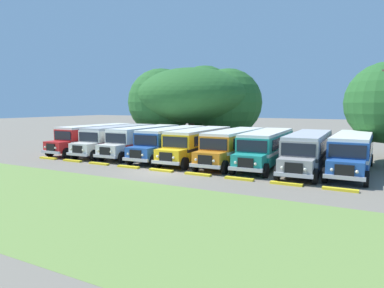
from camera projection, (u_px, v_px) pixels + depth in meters
The scene contains 21 objects.
ground_plane at pixel (158, 172), 26.10m from camera, with size 220.00×220.00×0.00m, color slate.
foreground_grass_strip at pixel (62, 200), 18.45m from camera, with size 80.00×11.31×0.01m, color olive.
parked_bus_slot_0 at pixel (96, 137), 37.49m from camera, with size 2.74×10.85×2.82m.
parked_bus_slot_1 at pixel (118, 138), 36.13m from camera, with size 3.01×10.88×2.82m.
parked_bus_slot_2 at pixel (144, 139), 34.90m from camera, with size 2.92×10.87×2.82m.
parked_bus_slot_3 at pixel (171, 141), 33.10m from camera, with size 3.05×10.89×2.82m.
parked_bus_slot_4 at pixel (198, 143), 31.69m from camera, with size 3.06×10.89×2.82m.
parked_bus_slot_5 at pixel (234, 145), 30.12m from camera, with size 2.91×10.87×2.82m.
parked_bus_slot_6 at pixel (266, 146), 28.91m from camera, with size 3.19×10.91×2.82m.
parked_bus_slot_7 at pixel (308, 150), 26.91m from camera, with size 3.07×10.89×2.82m.
parked_bus_slot_8 at pixel (352, 151), 26.10m from camera, with size 2.77×10.85×2.82m.
curb_wheelstop_0 at pixel (48, 158), 32.53m from camera, with size 2.00×0.36×0.15m, color yellow.
curb_wheelstop_1 at pixel (72, 161), 31.02m from camera, with size 2.00×0.36×0.15m, color yellow.
curb_wheelstop_2 at pixel (99, 164), 29.52m from camera, with size 2.00×0.36×0.15m, color yellow.
curb_wheelstop_3 at pixel (128, 167), 28.01m from camera, with size 2.00×0.36×0.15m, color yellow.
curb_wheelstop_4 at pixel (161, 170), 26.51m from camera, with size 2.00×0.36×0.15m, color yellow.
curb_wheelstop_5 at pixel (198, 174), 25.00m from camera, with size 2.00×0.36×0.15m, color yellow.
curb_wheelstop_6 at pixel (239, 179), 23.50m from camera, with size 2.00×0.36×0.15m, color yellow.
curb_wheelstop_7 at pixel (286, 184), 21.99m from camera, with size 2.00×0.36×0.15m, color yellow.
curb_wheelstop_8 at pixel (340, 190), 20.49m from camera, with size 2.00×0.36×0.15m, color yellow.
broad_shade_tree at pixel (195, 99), 44.42m from camera, with size 16.25×14.08×10.15m.
Camera 1 is at (14.68, -21.26, 4.97)m, focal length 33.00 mm.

